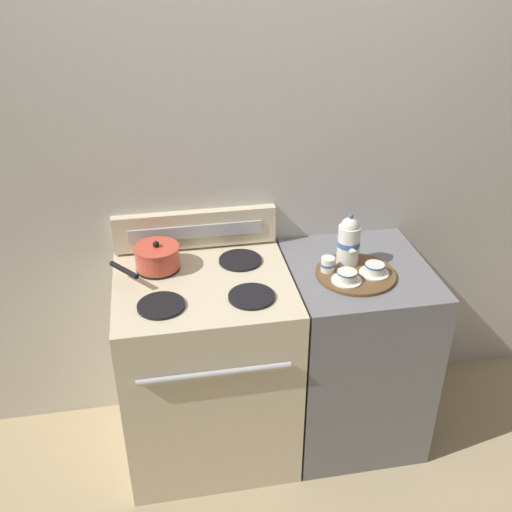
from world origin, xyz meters
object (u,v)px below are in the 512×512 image
object	(u,v)px
teapot	(349,241)
teacup_left	(374,269)
stove	(208,367)
saucepan	(156,257)
creamer_jug	(328,264)
serving_tray	(356,274)
teacup_right	(347,276)

from	to	relation	value
teapot	teacup_left	distance (m)	0.16
stove	saucepan	bearing A→B (deg)	141.73
stove	creamer_jug	distance (m)	0.73
serving_tray	teacup_right	world-z (taller)	teacup_right
saucepan	stove	bearing A→B (deg)	-38.27
teacup_left	serving_tray	bearing A→B (deg)	163.72
saucepan	serving_tray	xyz separation A→B (m)	(0.83, -0.20, -0.06)
stove	creamer_jug	size ratio (longest dim) A/B	14.74
stove	teapot	xyz separation A→B (m)	(0.64, 0.03, 0.58)
serving_tray	teapot	xyz separation A→B (m)	(-0.01, 0.09, 0.12)
creamer_jug	serving_tray	bearing A→B (deg)	-17.70
serving_tray	teacup_left	world-z (taller)	teacup_left
teacup_left	creamer_jug	world-z (taller)	creamer_jug
saucepan	teapot	world-z (taller)	teapot
teacup_left	saucepan	bearing A→B (deg)	166.12
teapot	teacup_right	world-z (taller)	teapot
stove	teapot	world-z (taller)	teapot
stove	teacup_left	distance (m)	0.88
stove	teacup_right	xyz separation A→B (m)	(0.59, -0.12, 0.50)
serving_tray	teacup_right	distance (m)	0.09
teapot	creamer_jug	xyz separation A→B (m)	(-0.10, -0.05, -0.08)
teacup_left	teacup_right	size ratio (longest dim) A/B	1.00
teapot	teacup_left	bearing A→B (deg)	-51.85
teacup_left	creamer_jug	size ratio (longest dim) A/B	2.02
stove	teapot	bearing A→B (deg)	2.62
stove	creamer_jug	bearing A→B (deg)	-2.22
stove	teapot	distance (m)	0.86
serving_tray	teacup_right	bearing A→B (deg)	-135.96
teapot	teacup_left	size ratio (longest dim) A/B	1.84
teapot	creamer_jug	world-z (taller)	teapot
teacup_right	serving_tray	bearing A→B (deg)	44.04
saucepan	teacup_left	size ratio (longest dim) A/B	2.32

